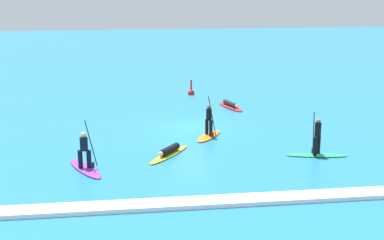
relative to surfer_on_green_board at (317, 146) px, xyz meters
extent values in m
plane|color=teal|center=(-5.26, 5.56, -0.50)|extent=(120.00, 120.00, 0.00)
ellipsoid|color=#23B266|center=(0.00, -0.01, -0.45)|extent=(3.00, 1.07, 0.09)
cylinder|color=black|center=(0.13, 0.13, 0.04)|extent=(0.23, 0.23, 0.90)
cylinder|color=black|center=(-0.12, -0.15, 0.04)|extent=(0.23, 0.23, 0.90)
cylinder|color=black|center=(0.00, -0.01, 0.82)|extent=(0.35, 0.35, 0.67)
sphere|color=#A37556|center=(0.00, -0.01, 1.26)|extent=(0.25, 0.25, 0.21)
cylinder|color=black|center=(-0.10, 0.27, 0.59)|extent=(0.09, 0.28, 1.99)
cube|color=black|center=(-0.10, 0.27, -0.35)|extent=(0.09, 0.21, 0.32)
ellipsoid|color=yellow|center=(-6.96, 1.01, -0.45)|extent=(2.40, 2.96, 0.10)
cylinder|color=black|center=(-6.93, 1.05, -0.22)|extent=(1.09, 1.30, 0.35)
sphere|color=beige|center=(-7.41, 0.41, -0.20)|extent=(0.33, 0.33, 0.24)
ellipsoid|color=purple|center=(-10.85, -0.47, -0.45)|extent=(1.96, 2.98, 0.10)
cylinder|color=black|center=(-11.04, -0.45, 0.00)|extent=(0.28, 0.28, 0.80)
cylinder|color=black|center=(-10.66, -0.48, 0.00)|extent=(0.28, 0.28, 0.80)
cylinder|color=black|center=(-10.85, -0.47, 0.70)|extent=(0.46, 0.46, 0.59)
sphere|color=beige|center=(-10.85, -0.47, 1.12)|extent=(0.32, 0.32, 0.24)
cylinder|color=black|center=(-10.54, -0.48, 0.71)|extent=(0.48, 0.27, 2.17)
cube|color=black|center=(-10.54, -0.48, -0.34)|extent=(0.21, 0.14, 0.32)
ellipsoid|color=red|center=(-2.10, 10.26, -0.44)|extent=(1.56, 2.93, 0.11)
cylinder|color=black|center=(-2.11, 10.31, -0.24)|extent=(0.72, 1.44, 0.29)
sphere|color=beige|center=(-1.86, 9.53, -0.22)|extent=(0.26, 0.26, 0.21)
ellipsoid|color=orange|center=(-4.58, 3.83, -0.44)|extent=(1.94, 2.49, 0.11)
cylinder|color=black|center=(-4.66, 3.99, 0.03)|extent=(0.25, 0.25, 0.83)
cylinder|color=black|center=(-4.50, 3.66, 0.03)|extent=(0.25, 0.25, 0.83)
cylinder|color=black|center=(-4.58, 3.83, 0.75)|extent=(0.41, 0.41, 0.61)
sphere|color=brown|center=(-4.58, 3.83, 1.15)|extent=(0.29, 0.29, 0.21)
cylinder|color=black|center=(-4.45, 3.57, 0.69)|extent=(0.44, 0.30, 2.12)
cube|color=black|center=(-4.45, 3.57, -0.33)|extent=(0.20, 0.16, 0.32)
sphere|color=red|center=(-4.13, 14.61, -0.38)|extent=(0.48, 0.48, 0.48)
cylinder|color=red|center=(-4.13, 14.61, 0.04)|extent=(0.12, 0.12, 1.08)
cube|color=white|center=(-5.26, -4.91, -0.41)|extent=(23.38, 0.90, 0.18)
camera|label=1|loc=(-9.09, -23.47, 7.78)|focal=50.45mm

